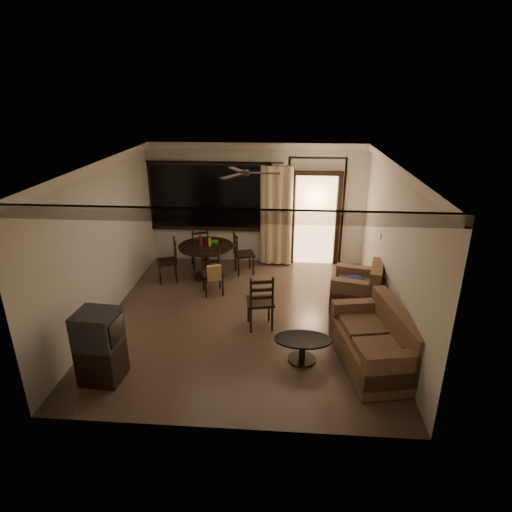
# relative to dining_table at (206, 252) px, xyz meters

# --- Properties ---
(ground) EXTENTS (5.50, 5.50, 0.00)m
(ground) POSITION_rel_dining_table_xyz_m (1.03, -1.73, -0.58)
(ground) COLOR #7F6651
(ground) RESTS_ON ground
(room_shell) EXTENTS (5.50, 6.70, 5.50)m
(room_shell) POSITION_rel_dining_table_xyz_m (1.63, 0.04, 1.25)
(room_shell) COLOR beige
(room_shell) RESTS_ON ground
(dining_table) EXTENTS (1.18, 1.18, 0.96)m
(dining_table) POSITION_rel_dining_table_xyz_m (0.00, 0.00, 0.00)
(dining_table) COLOR black
(dining_table) RESTS_ON ground
(dining_chair_west) EXTENTS (0.53, 0.53, 0.95)m
(dining_chair_west) POSITION_rel_dining_table_xyz_m (-0.79, -0.27, -0.30)
(dining_chair_west) COLOR black
(dining_chair_west) RESTS_ON ground
(dining_chair_east) EXTENTS (0.53, 0.53, 0.95)m
(dining_chair_east) POSITION_rel_dining_table_xyz_m (0.79, 0.27, -0.30)
(dining_chair_east) COLOR black
(dining_chair_east) RESTS_ON ground
(dining_chair_south) EXTENTS (0.53, 0.57, 0.95)m
(dining_chair_south) POSITION_rel_dining_table_xyz_m (0.28, -0.81, -0.28)
(dining_chair_south) COLOR black
(dining_chair_south) RESTS_ON ground
(dining_chair_north) EXTENTS (0.53, 0.53, 0.95)m
(dining_chair_north) POSITION_rel_dining_table_xyz_m (-0.25, 0.56, -0.30)
(dining_chair_north) COLOR black
(dining_chair_north) RESTS_ON ground
(tv_cabinet) EXTENTS (0.61, 0.55, 1.08)m
(tv_cabinet) POSITION_rel_dining_table_xyz_m (-0.84, -3.64, -0.04)
(tv_cabinet) COLOR black
(tv_cabinet) RESTS_ON ground
(sofa) EXTENTS (1.18, 1.80, 0.89)m
(sofa) POSITION_rel_dining_table_xyz_m (3.15, -3.00, -0.23)
(sofa) COLOR #4E2C24
(sofa) RESTS_ON ground
(armchair) EXTENTS (1.06, 1.06, 0.88)m
(armchair) POSITION_rel_dining_table_xyz_m (3.14, -1.19, -0.22)
(armchair) COLOR #4E2C24
(armchair) RESTS_ON ground
(coffee_table) EXTENTS (0.87, 0.52, 0.38)m
(coffee_table) POSITION_rel_dining_table_xyz_m (2.03, -2.98, -0.33)
(coffee_table) COLOR black
(coffee_table) RESTS_ON ground
(side_chair) EXTENTS (0.54, 0.54, 1.03)m
(side_chair) POSITION_rel_dining_table_xyz_m (1.32, -2.04, -0.28)
(side_chair) COLOR black
(side_chair) RESTS_ON ground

